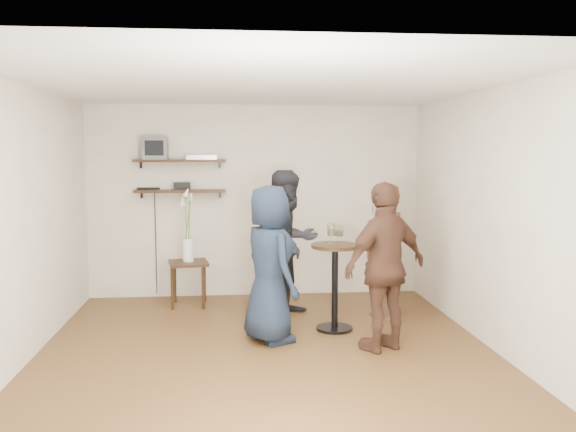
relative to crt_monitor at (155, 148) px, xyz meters
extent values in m
cube|color=#472D17|center=(1.31, -2.38, -2.04)|extent=(4.50, 5.00, 0.04)
cube|color=white|center=(1.31, -2.38, 0.60)|extent=(4.50, 5.00, 0.04)
cube|color=silver|center=(1.31, 0.15, -0.72)|extent=(4.50, 0.04, 2.60)
cube|color=silver|center=(1.31, -4.89, -0.72)|extent=(4.50, 0.04, 2.60)
cube|color=silver|center=(-0.96, -2.38, -0.72)|extent=(0.04, 5.00, 2.60)
cube|color=silver|center=(3.58, -2.38, -0.72)|extent=(0.04, 5.00, 2.60)
cube|color=black|center=(0.31, 0.00, -0.17)|extent=(1.20, 0.25, 0.04)
cube|color=black|center=(0.31, 0.00, -0.57)|extent=(1.20, 0.25, 0.04)
cube|color=#59595B|center=(0.00, 0.00, 0.00)|extent=(0.32, 0.30, 0.30)
cube|color=silver|center=(0.60, 0.00, -0.12)|extent=(0.40, 0.24, 0.06)
cube|color=black|center=(0.34, 0.00, -0.50)|extent=(0.22, 0.10, 0.10)
cube|color=black|center=(-0.11, 0.05, -0.54)|extent=(0.30, 0.05, 0.03)
cube|color=black|center=(0.43, -0.41, -1.46)|extent=(0.55, 0.55, 0.04)
cylinder|color=black|center=(0.24, -0.60, -1.75)|extent=(0.04, 0.04, 0.54)
cylinder|color=black|center=(0.62, -0.60, -1.75)|extent=(0.04, 0.04, 0.54)
cylinder|color=black|center=(0.24, -0.22, -1.75)|extent=(0.04, 0.04, 0.54)
cylinder|color=black|center=(0.62, -0.22, -1.75)|extent=(0.04, 0.04, 0.54)
cylinder|color=white|center=(0.43, -0.41, -1.30)|extent=(0.14, 0.14, 0.29)
cylinder|color=#396A1E|center=(0.41, -0.41, -1.00)|extent=(0.01, 0.07, 0.54)
cone|color=white|center=(0.37, -0.41, -0.67)|extent=(0.07, 0.08, 0.12)
cylinder|color=#396A1E|center=(0.44, -0.40, -0.97)|extent=(0.03, 0.05, 0.60)
cone|color=white|center=(0.47, -0.38, -0.61)|extent=(0.10, 0.12, 0.12)
cylinder|color=#396A1E|center=(0.43, -0.43, -0.94)|extent=(0.10, 0.08, 0.65)
cone|color=white|center=(0.43, -0.46, -0.55)|extent=(0.13, 0.12, 0.13)
cylinder|color=black|center=(2.11, -1.64, -1.08)|extent=(0.53, 0.53, 0.04)
cylinder|color=black|center=(2.11, -1.64, -1.54)|extent=(0.07, 0.07, 0.89)
cylinder|color=black|center=(2.11, -1.64, -2.00)|extent=(0.40, 0.40, 0.03)
cylinder|color=silver|center=(2.05, -1.68, -1.06)|extent=(0.06, 0.06, 0.00)
cylinder|color=silver|center=(2.05, -1.68, -1.01)|extent=(0.01, 0.01, 0.09)
cylinder|color=silver|center=(2.05, -1.68, -0.90)|extent=(0.07, 0.07, 0.11)
cylinder|color=tan|center=(2.05, -1.68, -0.93)|extent=(0.06, 0.06, 0.06)
cylinder|color=silver|center=(2.16, -1.68, -1.06)|extent=(0.06, 0.06, 0.00)
cylinder|color=silver|center=(2.16, -1.68, -1.01)|extent=(0.01, 0.01, 0.09)
cylinder|color=silver|center=(2.16, -1.68, -0.91)|extent=(0.07, 0.07, 0.11)
cylinder|color=tan|center=(2.16, -1.68, -0.93)|extent=(0.06, 0.06, 0.06)
cylinder|color=silver|center=(2.07, -1.58, -1.06)|extent=(0.07, 0.07, 0.00)
cylinder|color=silver|center=(2.07, -1.58, -1.00)|extent=(0.01, 0.01, 0.10)
cylinder|color=silver|center=(2.07, -1.58, -0.90)|extent=(0.07, 0.07, 0.12)
cylinder|color=tan|center=(2.07, -1.58, -0.92)|extent=(0.07, 0.07, 0.07)
cylinder|color=silver|center=(2.13, -1.64, -1.06)|extent=(0.06, 0.06, 0.00)
cylinder|color=silver|center=(2.13, -1.64, -1.01)|extent=(0.01, 0.01, 0.09)
cylinder|color=silver|center=(2.13, -1.64, -0.91)|extent=(0.07, 0.07, 0.11)
cylinder|color=tan|center=(2.13, -1.64, -0.93)|extent=(0.06, 0.06, 0.06)
imported|color=#A9132D|center=(2.79, -1.20, -1.22)|extent=(0.64, 0.70, 1.60)
imported|color=black|center=(1.66, -0.96, -1.14)|extent=(1.08, 1.02, 1.75)
imported|color=#162033|center=(1.36, -1.98, -1.20)|extent=(0.80, 0.94, 1.63)
imported|color=#482B1F|center=(2.49, -2.37, -1.18)|extent=(1.06, 0.82, 1.68)
camera|label=1|loc=(0.96, -8.16, -0.05)|focal=38.00mm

